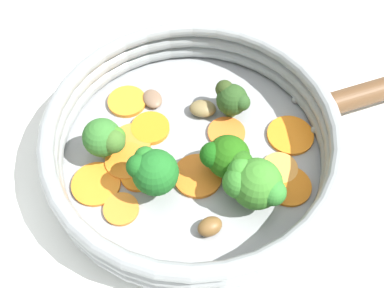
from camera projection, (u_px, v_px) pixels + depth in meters
The scene contains 26 objects.
ground_plane at pixel (192, 158), 0.46m from camera, with size 4.00×4.00×0.00m, color white.
skillet at pixel (192, 155), 0.46m from camera, with size 0.27×0.27×0.01m, color #939699.
skillet_rim_wall at pixel (192, 139), 0.43m from camera, with size 0.29×0.29×0.05m.
skillet_rivet_left at pixel (316, 133), 0.46m from camera, with size 0.01×0.01×0.01m, color #91989A.
skillet_rivet_right at pixel (296, 99), 0.49m from camera, with size 0.01×0.01×0.01m, color #97989D.
carrot_slice_0 at pixel (150, 128), 0.47m from camera, with size 0.04×0.04×0.01m, color orange.
carrot_slice_1 at pixel (226, 133), 0.46m from camera, with size 0.04×0.04×0.00m, color orange.
carrot_slice_2 at pixel (132, 141), 0.46m from camera, with size 0.04×0.04×0.01m, color orange.
carrot_slice_3 at pixel (280, 168), 0.44m from camera, with size 0.04×0.04×0.00m, color #F49A42.
carrot_slice_4 at pixel (127, 101), 0.49m from camera, with size 0.04×0.04×0.00m, color orange.
carrot_slice_5 at pixel (289, 186), 0.43m from camera, with size 0.04×0.04×0.00m, color orange.
carrot_slice_6 at pixel (198, 176), 0.44m from camera, with size 0.05×0.05×0.00m, color orange.
carrot_slice_7 at pixel (289, 133), 0.46m from camera, with size 0.05×0.05×0.00m, color orange.
carrot_slice_8 at pixel (127, 162), 0.44m from camera, with size 0.04×0.04×0.01m, color orange.
carrot_slice_9 at pixel (138, 175), 0.44m from camera, with size 0.03×0.03×0.00m, color orange.
carrot_slice_10 at pixel (121, 209), 0.42m from camera, with size 0.03×0.03×0.00m, color orange.
carrot_slice_11 at pixel (96, 184), 0.43m from camera, with size 0.05×0.05×0.00m, color orange.
broccoli_floret_0 at pixel (153, 171), 0.40m from camera, with size 0.05×0.05×0.05m.
broccoli_floret_1 at pixel (228, 158), 0.42m from camera, with size 0.05×0.05×0.05m.
broccoli_floret_2 at pixel (232, 99), 0.46m from camera, with size 0.03×0.04×0.04m.
broccoli_floret_3 at pixel (105, 138), 0.43m from camera, with size 0.04×0.04×0.05m.
broccoli_floret_4 at pixel (254, 183), 0.40m from camera, with size 0.05×0.05×0.05m.
mushroom_piece_0 at pixel (152, 99), 0.49m from camera, with size 0.03×0.02×0.01m, color #7B5F49.
mushroom_piece_1 at pixel (268, 180), 0.43m from camera, with size 0.03×0.02×0.01m, color brown.
mushroom_piece_2 at pixel (203, 109), 0.47m from camera, with size 0.03×0.02×0.01m, color olive.
mushroom_piece_3 at pixel (208, 227), 0.40m from camera, with size 0.02×0.02×0.01m, color brown.
Camera 1 is at (0.05, 0.24, 0.39)m, focal length 42.00 mm.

